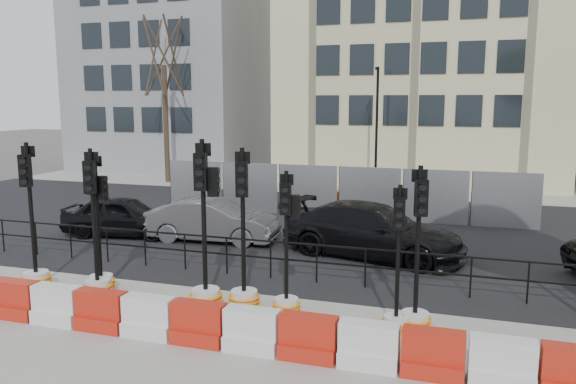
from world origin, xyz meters
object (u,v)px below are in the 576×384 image
(traffic_signal_a, at_px, (35,260))
(car_c, at_px, (373,231))
(traffic_signal_h, at_px, (416,299))
(car_a, at_px, (123,216))
(traffic_signal_d, at_px, (205,270))

(traffic_signal_a, xyz_separation_m, car_c, (7.22, 5.25, 0.04))
(traffic_signal_h, bearing_deg, car_a, 134.19)
(traffic_signal_a, xyz_separation_m, traffic_signal_h, (8.86, 0.17, -0.05))
(traffic_signal_h, xyz_separation_m, car_c, (-1.65, 5.08, 0.09))
(traffic_signal_d, height_order, car_c, traffic_signal_d)
(traffic_signal_h, height_order, car_a, traffic_signal_h)
(traffic_signal_a, bearing_deg, traffic_signal_d, -14.34)
(traffic_signal_d, height_order, car_a, traffic_signal_d)
(traffic_signal_a, height_order, car_a, traffic_signal_a)
(traffic_signal_a, relative_size, traffic_signal_d, 0.96)
(traffic_signal_d, relative_size, car_c, 0.65)
(traffic_signal_a, distance_m, car_c, 8.92)
(car_a, bearing_deg, traffic_signal_d, -141.82)
(traffic_signal_a, relative_size, car_a, 0.85)
(traffic_signal_d, distance_m, car_c, 5.89)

